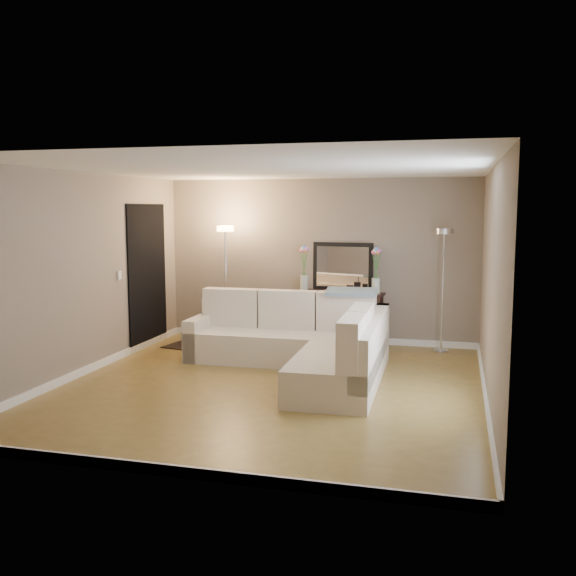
% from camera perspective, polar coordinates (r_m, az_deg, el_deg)
% --- Properties ---
extents(floor, '(5.00, 5.50, 0.01)m').
position_cam_1_polar(floor, '(7.86, -1.51, -8.73)').
color(floor, olive).
rests_on(floor, ground).
extents(ceiling, '(5.00, 5.50, 0.01)m').
position_cam_1_polar(ceiling, '(7.57, -1.57, 10.63)').
color(ceiling, white).
rests_on(ceiling, ground).
extents(wall_back, '(5.00, 0.02, 2.60)m').
position_cam_1_polar(wall_back, '(10.27, 2.79, 2.43)').
color(wall_back, gray).
rests_on(wall_back, ground).
extents(wall_front, '(5.00, 0.02, 2.60)m').
position_cam_1_polar(wall_front, '(5.04, -10.39, -2.62)').
color(wall_front, gray).
rests_on(wall_front, ground).
extents(wall_left, '(0.02, 5.50, 2.60)m').
position_cam_1_polar(wall_left, '(8.65, -17.72, 1.20)').
color(wall_left, gray).
rests_on(wall_left, ground).
extents(wall_right, '(0.02, 5.50, 2.60)m').
position_cam_1_polar(wall_right, '(7.31, 17.70, 0.17)').
color(wall_right, gray).
rests_on(wall_right, ground).
extents(baseboard_back, '(5.00, 0.03, 0.10)m').
position_cam_1_polar(baseboard_back, '(10.42, 2.72, -4.45)').
color(baseboard_back, white).
rests_on(baseboard_back, ground).
extents(baseboard_front, '(5.00, 0.03, 0.10)m').
position_cam_1_polar(baseboard_front, '(5.41, -9.97, -15.73)').
color(baseboard_front, white).
rests_on(baseboard_front, ground).
extents(baseboard_left, '(0.03, 5.50, 0.10)m').
position_cam_1_polar(baseboard_left, '(8.84, -17.27, -6.88)').
color(baseboard_left, white).
rests_on(baseboard_left, ground).
extents(baseboard_right, '(0.03, 5.50, 0.10)m').
position_cam_1_polar(baseboard_right, '(7.56, 17.15, -9.27)').
color(baseboard_right, white).
rests_on(baseboard_right, ground).
extents(doorway, '(0.02, 1.20, 2.20)m').
position_cam_1_polar(doorway, '(10.12, -12.37, 1.06)').
color(doorway, black).
rests_on(doorway, ground).
extents(switch_plate, '(0.02, 0.08, 0.12)m').
position_cam_1_polar(switch_plate, '(9.37, -14.76, 1.13)').
color(switch_plate, white).
rests_on(switch_plate, ground).
extents(sectional_sofa, '(2.81, 2.66, 0.97)m').
position_cam_1_polar(sectional_sofa, '(8.53, 1.64, -4.94)').
color(sectional_sofa, beige).
rests_on(sectional_sofa, floor).
extents(throw_blanket, '(0.72, 0.45, 0.09)m').
position_cam_1_polar(throw_blanket, '(9.00, 5.63, -0.35)').
color(throw_blanket, slate).
rests_on(throw_blanket, sectional_sofa).
extents(console_table, '(1.42, 0.55, 0.85)m').
position_cam_1_polar(console_table, '(10.08, 4.10, -2.37)').
color(console_table, black).
rests_on(console_table, floor).
extents(leaning_mirror, '(0.97, 0.17, 0.76)m').
position_cam_1_polar(leaning_mirror, '(10.13, 4.89, 1.90)').
color(leaning_mirror, black).
rests_on(leaning_mirror, console_table).
extents(table_decor, '(0.59, 0.17, 0.14)m').
position_cam_1_polar(table_decor, '(9.97, 4.48, -0.25)').
color(table_decor, '#C04722').
rests_on(table_decor, console_table).
extents(flower_vase_left, '(0.16, 0.14, 0.73)m').
position_cam_1_polar(flower_vase_left, '(10.16, 1.44, 1.46)').
color(flower_vase_left, silver).
rests_on(flower_vase_left, console_table).
extents(flower_vase_right, '(0.16, 0.14, 0.73)m').
position_cam_1_polar(flower_vase_right, '(9.81, 7.83, 1.19)').
color(flower_vase_right, silver).
rests_on(flower_vase_right, console_table).
extents(floor_lamp_lit, '(0.30, 0.30, 1.86)m').
position_cam_1_polar(floor_lamp_lit, '(10.18, -5.57, 2.43)').
color(floor_lamp_lit, silver).
rests_on(floor_lamp_lit, floor).
extents(floor_lamp_unlit, '(0.32, 0.32, 1.84)m').
position_cam_1_polar(floor_lamp_unlit, '(9.70, 13.66, 1.97)').
color(floor_lamp_unlit, silver).
rests_on(floor_lamp_unlit, floor).
extents(charcoal_rug, '(1.35, 1.10, 0.02)m').
position_cam_1_polar(charcoal_rug, '(10.13, -6.98, -5.08)').
color(charcoal_rug, black).
rests_on(charcoal_rug, floor).
extents(black_bag, '(0.38, 0.30, 0.22)m').
position_cam_1_polar(black_bag, '(10.13, -8.27, -4.46)').
color(black_bag, black).
rests_on(black_bag, charcoal_rug).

